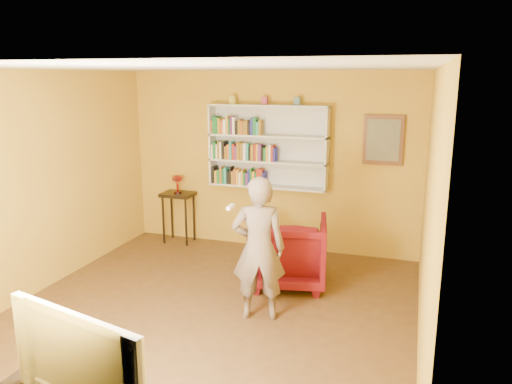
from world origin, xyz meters
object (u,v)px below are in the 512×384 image
ruby_lustre (177,180)px  bookshelf (269,146)px  person (259,249)px  television (91,353)px  armchair (288,251)px  console_table (178,201)px

ruby_lustre → bookshelf: bearing=6.2°
bookshelf → ruby_lustre: size_ratio=6.38×
person → television: person is taller
bookshelf → armchair: bearing=-62.8°
armchair → person: 1.07m
bookshelf → console_table: 1.73m
ruby_lustre → person: (2.02, -2.08, -0.22)m
television → armchair: bearing=96.3°
console_table → armchair: armchair is taller
ruby_lustre → armchair: (2.10, -1.08, -0.58)m
bookshelf → television: 4.72m
television → person: bearing=95.1°
person → television: (-0.37, -2.42, 0.06)m
armchair → person: (-0.08, -1.00, 0.36)m
bookshelf → person: size_ratio=1.12×
ruby_lustre → television: size_ratio=0.24×
bookshelf → person: 2.44m
armchair → person: bearing=74.4°
bookshelf → console_table: (-1.46, -0.16, -0.92)m
armchair → television: (-0.45, -3.42, 0.42)m
ruby_lustre → armchair: 2.43m
console_table → bookshelf: bearing=6.2°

